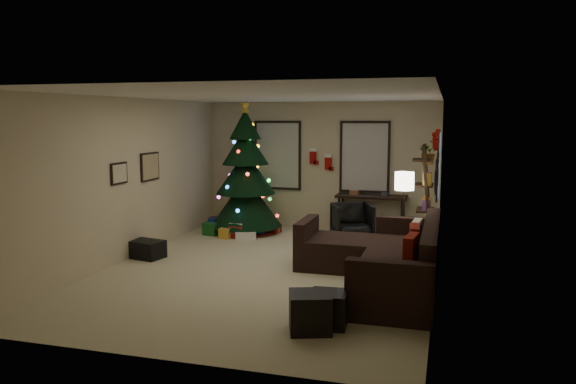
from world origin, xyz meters
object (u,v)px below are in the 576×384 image
object	(u,v)px
desk_chair	(352,221)
christmas_tree	(246,178)
desk	(371,200)
sofa	(385,261)
bookshelf	(427,203)

from	to	relation	value
desk_chair	christmas_tree	bearing A→B (deg)	157.30
desk	sofa	bearing A→B (deg)	-79.26
bookshelf	desk	bearing A→B (deg)	124.29
sofa	desk	size ratio (longest dim) A/B	2.15
desk	bookshelf	distance (m)	2.07
sofa	desk	world-z (taller)	sofa
bookshelf	sofa	bearing A→B (deg)	-105.88
desk	bookshelf	size ratio (longest dim) A/B	0.75
christmas_tree	desk	distance (m)	2.63
sofa	bookshelf	size ratio (longest dim) A/B	1.62
desk	desk_chair	distance (m)	0.79
desk	bookshelf	xyz separation A→B (m)	(1.16, -1.70, 0.24)
sofa	desk_chair	bearing A→B (deg)	108.56
bookshelf	christmas_tree	bearing A→B (deg)	164.31
desk	desk_chair	xyz separation A→B (m)	(-0.29, -0.65, -0.34)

